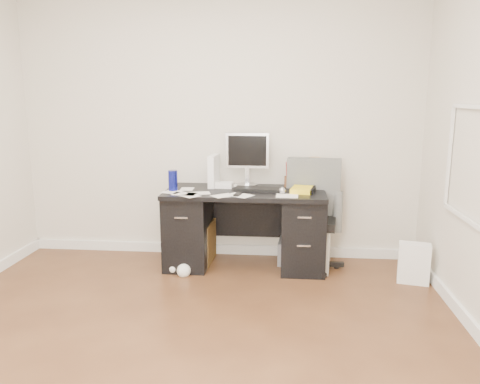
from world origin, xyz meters
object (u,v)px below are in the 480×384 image
Objects in this scene: desk at (245,226)px; wicker_basket at (193,241)px; pc_tower at (319,242)px; keyboard at (260,189)px; lcd_monitor at (247,159)px; office_chair at (311,215)px.

wicker_basket is (-0.53, 0.10, -0.20)m from desk.
desk is 3.03× the size of pc_tower.
keyboard is 0.88m from wicker_basket.
lcd_monitor is 0.83m from office_chair.
lcd_monitor is 1.08× the size of pc_tower.
office_chair is 0.29m from pc_tower.
keyboard is at bearing 0.08° from desk.
desk is 0.58m from wicker_basket.
lcd_monitor reaches higher than office_chair.
wicker_basket is at bearing 179.02° from keyboard.
wicker_basket is (-1.16, 0.10, -0.32)m from office_chair.
keyboard is 1.19× the size of wicker_basket.
desk is at bearing -90.50° from lcd_monitor.
office_chair is (0.49, 0.00, -0.24)m from keyboard.
wicker_basket is at bearing -176.98° from office_chair.
keyboard is 0.95× the size of pc_tower.
lcd_monitor is at bearing 168.47° from office_chair.
pc_tower is 1.24m from wicker_basket.
desk is 3.18× the size of keyboard.
keyboard is at bearing -57.96° from lcd_monitor.
lcd_monitor is 0.99m from wicker_basket.
office_chair is (0.63, -0.22, -0.50)m from lcd_monitor.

